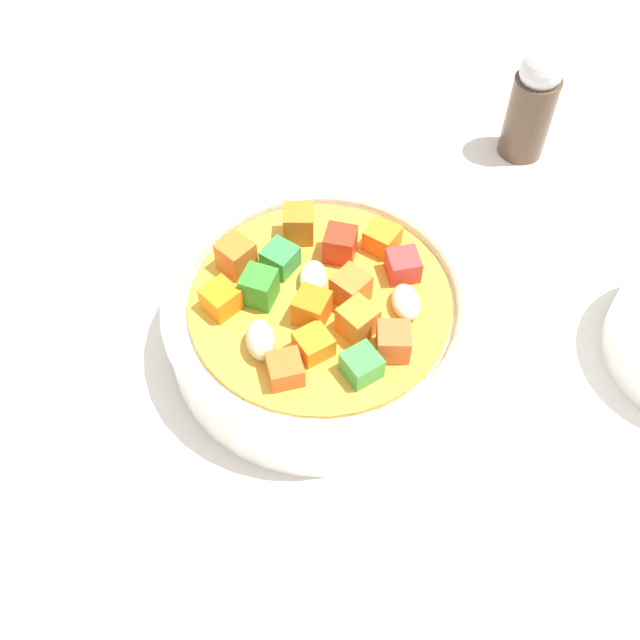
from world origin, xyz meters
TOP-DOWN VIEW (x-y plane):
  - ground_plane at (0.00, 0.00)cm, footprint 140.00×140.00cm
  - soup_bowl_main at (0.00, 0.01)cm, footprint 17.54×17.54cm
  - spoon at (-8.62, 12.08)cm, footprint 11.98×21.52cm
  - pepper_shaker at (-8.04, -20.82)cm, footprint 3.23×3.23cm

SIDE VIEW (x-z plane):
  - ground_plane at x=0.00cm, z-range -2.00..0.00cm
  - spoon at x=-8.62cm, z-range -0.04..0.81cm
  - soup_bowl_main at x=0.00cm, z-range -0.43..5.81cm
  - pepper_shaker at x=-8.04cm, z-range -0.04..8.24cm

